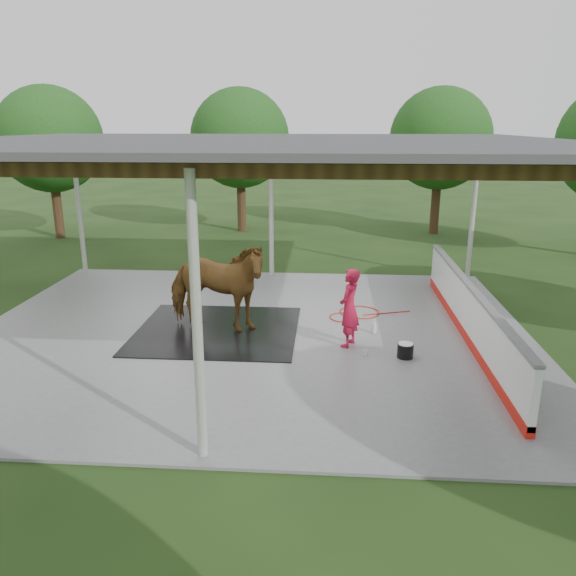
# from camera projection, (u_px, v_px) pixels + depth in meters

# --- Properties ---
(ground) EXTENTS (100.00, 100.00, 0.00)m
(ground) POSITION_uv_depth(u_px,v_px,m) (250.00, 334.00, 12.20)
(ground) COLOR #1E3814
(concrete_slab) EXTENTS (12.00, 10.00, 0.05)m
(concrete_slab) POSITION_uv_depth(u_px,v_px,m) (250.00, 333.00, 12.19)
(concrete_slab) COLOR slate
(concrete_slab) RESTS_ON ground
(pavilion_structure) EXTENTS (12.60, 10.60, 4.05)m
(pavilion_structure) POSITION_uv_depth(u_px,v_px,m) (246.00, 146.00, 11.07)
(pavilion_structure) COLOR beige
(pavilion_structure) RESTS_ON ground
(dasher_board) EXTENTS (0.16, 8.00, 1.15)m
(dasher_board) POSITION_uv_depth(u_px,v_px,m) (468.00, 313.00, 11.71)
(dasher_board) COLOR red
(dasher_board) RESTS_ON concrete_slab
(tree_belt) EXTENTS (28.00, 28.00, 5.80)m
(tree_belt) POSITION_uv_depth(u_px,v_px,m) (267.00, 153.00, 11.96)
(tree_belt) COLOR #382314
(tree_belt) RESTS_ON ground
(rubber_mat) EXTENTS (3.46, 3.25, 0.03)m
(rubber_mat) POSITION_uv_depth(u_px,v_px,m) (217.00, 330.00, 12.24)
(rubber_mat) COLOR black
(rubber_mat) RESTS_ON concrete_slab
(horse) EXTENTS (2.47, 1.46, 1.96)m
(horse) POSITION_uv_depth(u_px,v_px,m) (216.00, 286.00, 11.96)
(horse) COLOR brown
(horse) RESTS_ON rubber_mat
(handler) EXTENTS (0.58, 0.69, 1.61)m
(handler) POSITION_uv_depth(u_px,v_px,m) (349.00, 308.00, 11.21)
(handler) COLOR #AE1231
(handler) RESTS_ON concrete_slab
(wash_bucket) EXTENTS (0.31, 0.31, 0.29)m
(wash_bucket) POSITION_uv_depth(u_px,v_px,m) (405.00, 350.00, 10.80)
(wash_bucket) COLOR black
(wash_bucket) RESTS_ON concrete_slab
(soap_bottle_a) EXTENTS (0.15, 0.15, 0.31)m
(soap_bottle_a) POSITION_uv_depth(u_px,v_px,m) (374.00, 326.00, 12.05)
(soap_bottle_a) COLOR silver
(soap_bottle_a) RESTS_ON concrete_slab
(soap_bottle_b) EXTENTS (0.09, 0.09, 0.17)m
(soap_bottle_b) POSITION_uv_depth(u_px,v_px,m) (365.00, 352.00, 10.90)
(soap_bottle_b) COLOR #338CD8
(soap_bottle_b) RESTS_ON concrete_slab
(hose_coil) EXTENTS (1.93, 1.21, 0.02)m
(hose_coil) POSITION_uv_depth(u_px,v_px,m) (355.00, 314.00, 13.28)
(hose_coil) COLOR #B21B0C
(hose_coil) RESTS_ON concrete_slab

